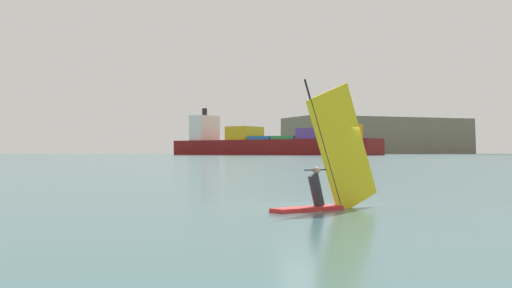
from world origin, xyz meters
name	(u,v)px	position (x,y,z in m)	size (l,w,h in m)	color
ground_plane	(317,205)	(0.00, 0.00, 0.00)	(4000.00, 4000.00, 0.00)	#386066
windsurfer	(328,172)	(-0.17, -1.61, 1.14)	(3.87, 2.01, 4.06)	red
cargo_ship	(270,143)	(108.39, 456.78, 9.08)	(136.48, 144.21, 37.59)	maroon
distant_headland	(436,138)	(543.32, 1026.20, 27.06)	(617.82, 275.64, 54.12)	#756B56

